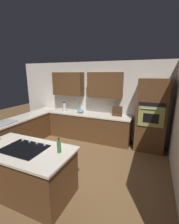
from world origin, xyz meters
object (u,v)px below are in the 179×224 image
object	(u,v)px
cooktop	(24,148)
mixing_bowl	(81,111)
blender	(64,107)
second_bottle	(59,147)
wall_oven	(151,116)
spice_rack	(117,111)
sink_unit	(2,123)

from	to	relation	value
cooktop	mixing_bowl	distance (m)	2.73
blender	second_bottle	bearing A→B (deg)	120.37
wall_oven	spice_rack	size ratio (longest dim) A/B	6.56
sink_unit	mixing_bowl	world-z (taller)	sink_unit
sink_unit	spice_rack	distance (m)	3.33
blender	second_bottle	distance (m)	3.00
cooktop	spice_rack	world-z (taller)	spice_rack
sink_unit	cooktop	distance (m)	1.84
sink_unit	wall_oven	bearing A→B (deg)	-152.87
cooktop	second_bottle	distance (m)	0.67
wall_oven	sink_unit	world-z (taller)	wall_oven
sink_unit	cooktop	xyz separation A→B (m)	(-1.64, 0.83, -0.01)
sink_unit	mixing_bowl	bearing A→B (deg)	-127.12
sink_unit	cooktop	bearing A→B (deg)	153.15
mixing_bowl	spice_rack	xyz separation A→B (m)	(-1.25, -0.08, 0.10)
cooktop	wall_oven	bearing A→B (deg)	-126.87
blender	sink_unit	bearing A→B (deg)	67.58
spice_rack	wall_oven	bearing A→B (deg)	175.19
wall_oven	blender	size ratio (longest dim) A/B	6.13
sink_unit	spice_rack	world-z (taller)	spice_rack
spice_rack	second_bottle	distance (m)	2.70
blender	mixing_bowl	world-z (taller)	blender
blender	spice_rack	size ratio (longest dim) A/B	1.07
sink_unit	spice_rack	bearing A→B (deg)	-143.68
cooktop	second_bottle	bearing A→B (deg)	-168.56
blender	spice_rack	world-z (taller)	blender
wall_oven	sink_unit	distance (m)	4.14
mixing_bowl	blender	bearing A→B (deg)	-0.00
wall_oven	cooktop	world-z (taller)	wall_oven
cooktop	mixing_bowl	bearing A→B (deg)	-85.52
wall_oven	spice_rack	world-z (taller)	wall_oven
wall_oven	blender	bearing A→B (deg)	-0.05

